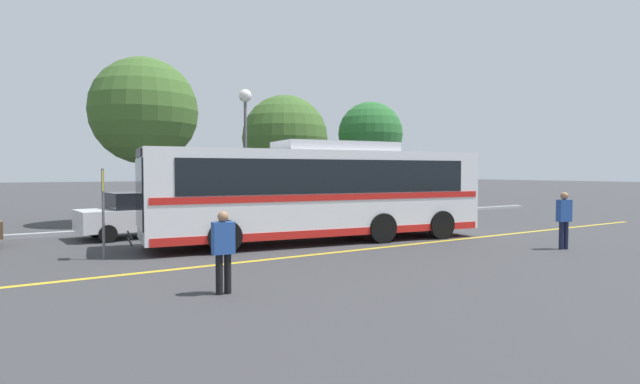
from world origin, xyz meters
name	(u,v)px	position (x,y,z in m)	size (l,w,h in m)	color
ground_plane	(345,237)	(0.00, 0.00, 0.00)	(220.00, 220.00, 0.00)	#38383A
lane_strip_0	(359,250)	(-1.34, -2.61, 0.00)	(0.20, 31.56, 0.01)	gold
curb_strip	(243,223)	(-1.34, 6.02, 0.07)	(39.56, 0.36, 0.15)	#99999E
transit_bus	(320,190)	(-1.33, -0.42, 1.75)	(12.07, 4.08, 3.39)	white
parked_car_1	(136,215)	(-6.37, 4.12, 0.80)	(4.09, 2.19, 1.63)	silver
pedestrian_0	(223,247)	(-6.85, -5.55, 0.92)	(0.44, 0.25, 1.62)	black
pedestrian_1	(564,217)	(4.05, -5.87, 1.00)	(0.47, 0.33, 1.76)	#191E38
bus_stop_sign	(103,202)	(-8.16, -0.18, 1.56)	(0.09, 0.40, 2.47)	#59595E
street_lamp	(245,118)	(-0.90, 6.73, 4.84)	(0.60, 0.60, 6.18)	#59595E
tree_0	(285,138)	(3.18, 10.41, 4.28)	(4.87, 4.87, 6.72)	#513823
tree_1	(144,111)	(-4.95, 8.83, 5.13)	(4.82, 4.82, 7.54)	#513823
tree_3	(370,134)	(8.82, 9.75, 4.68)	(3.98, 3.98, 6.68)	#513823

